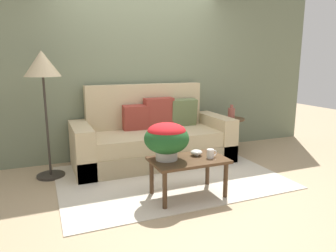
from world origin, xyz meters
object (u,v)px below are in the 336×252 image
object	(u,v)px
snack_bowl	(196,152)
coffee_table	(188,164)
couch	(153,139)
floor_lamp	(43,71)
table_vase	(231,113)
potted_plant	(167,138)
side_table	(231,128)
coffee_mug	(211,154)

from	to	relation	value
snack_bowl	coffee_table	bearing A→B (deg)	-152.32
couch	floor_lamp	xyz separation A→B (m)	(-1.45, -0.09, 1.01)
floor_lamp	table_vase	world-z (taller)	floor_lamp
couch	table_vase	bearing A→B (deg)	1.08
table_vase	snack_bowl	bearing A→B (deg)	-135.78
floor_lamp	snack_bowl	distance (m)	2.11
couch	coffee_table	distance (m)	1.31
couch	potted_plant	xyz separation A→B (m)	(-0.28, -1.24, 0.33)
side_table	table_vase	distance (m)	0.26
couch	snack_bowl	xyz separation A→B (m)	(0.08, -1.24, 0.13)
floor_lamp	table_vase	bearing A→B (deg)	2.32
side_table	table_vase	world-z (taller)	table_vase
side_table	coffee_mug	size ratio (longest dim) A/B	4.48
couch	coffee_table	xyz separation A→B (m)	(-0.05, -1.31, 0.02)
couch	coffee_mug	world-z (taller)	couch
side_table	couch	bearing A→B (deg)	-178.38
coffee_mug	snack_bowl	bearing A→B (deg)	127.82
coffee_mug	table_vase	distance (m)	1.85
coffee_table	table_vase	distance (m)	1.98
snack_bowl	floor_lamp	bearing A→B (deg)	143.10
couch	coffee_mug	xyz separation A→B (m)	(0.19, -1.37, 0.14)
potted_plant	coffee_table	bearing A→B (deg)	-16.20
coffee_table	potted_plant	bearing A→B (deg)	163.80
coffee_table	side_table	size ratio (longest dim) A/B	1.49
coffee_mug	table_vase	bearing A→B (deg)	49.53
coffee_mug	table_vase	size ratio (longest dim) A/B	0.55
coffee_table	snack_bowl	world-z (taller)	snack_bowl
floor_lamp	potted_plant	distance (m)	1.78
coffee_table	floor_lamp	world-z (taller)	floor_lamp
table_vase	potted_plant	bearing A→B (deg)	-142.69
coffee_mug	potted_plant	bearing A→B (deg)	164.36
floor_lamp	coffee_table	bearing A→B (deg)	-41.15
potted_plant	coffee_mug	bearing A→B (deg)	-15.64
snack_bowl	potted_plant	bearing A→B (deg)	-179.41
couch	table_vase	size ratio (longest dim) A/B	10.11
couch	floor_lamp	bearing A→B (deg)	-176.49
snack_bowl	couch	bearing A→B (deg)	93.81
potted_plant	floor_lamp	bearing A→B (deg)	135.32
potted_plant	coffee_mug	distance (m)	0.53
coffee_table	potted_plant	world-z (taller)	potted_plant
side_table	table_vase	size ratio (longest dim) A/B	2.45
coffee_table	snack_bowl	xyz separation A→B (m)	(0.13, 0.07, 0.10)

